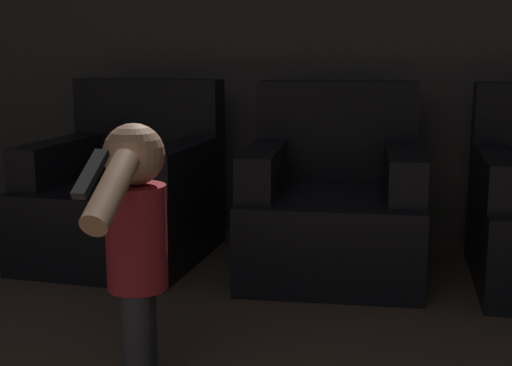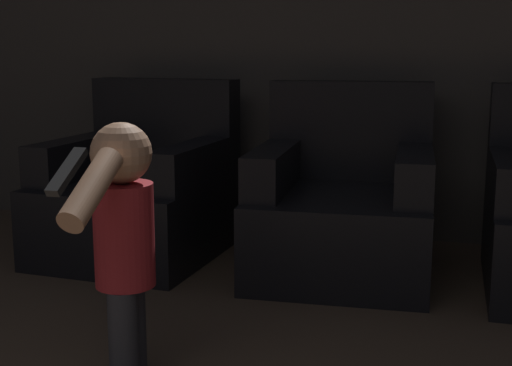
% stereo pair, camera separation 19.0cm
% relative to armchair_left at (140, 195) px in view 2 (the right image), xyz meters
% --- Properties ---
extents(wall_back, '(8.40, 0.05, 2.60)m').
position_rel_armchair_left_xyz_m(wall_back, '(0.81, 0.67, 1.00)').
color(wall_back, '#423D38').
rests_on(wall_back, ground_plane).
extents(armchair_left, '(0.85, 0.94, 0.88)m').
position_rel_armchair_left_xyz_m(armchair_left, '(0.00, 0.00, 0.00)').
color(armchair_left, black).
rests_on(armchair_left, ground_plane).
extents(armchair_middle, '(0.86, 0.94, 0.88)m').
position_rel_armchair_left_xyz_m(armchair_middle, '(1.04, -0.00, 0.00)').
color(armchair_middle, black).
rests_on(armchair_middle, ground_plane).
extents(person_toddler, '(0.18, 0.57, 0.83)m').
position_rel_armchair_left_xyz_m(person_toddler, '(0.60, -1.39, 0.19)').
color(person_toddler, '#28282D').
rests_on(person_toddler, ground_plane).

